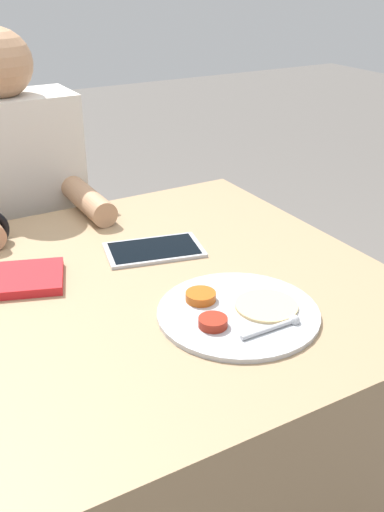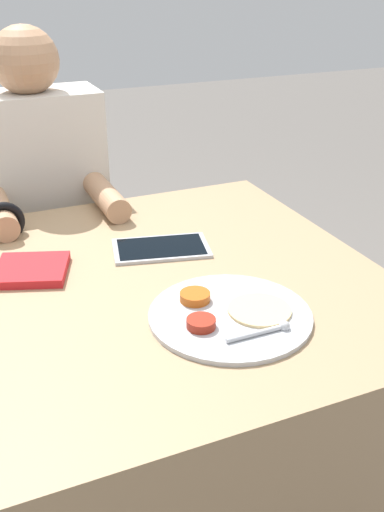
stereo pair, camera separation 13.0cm
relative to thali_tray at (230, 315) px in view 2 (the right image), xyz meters
name	(u,v)px [view 2 (the right image)]	position (x,y,z in m)	size (l,w,h in m)	color
dining_table	(149,414)	(-0.11, 0.21, -0.39)	(1.06, 1.02, 0.76)	#9E7F5B
thali_tray	(230,315)	(0.00, 0.00, 0.00)	(0.33, 0.33, 0.03)	#B7BABF
red_notebook	(32,270)	(-0.33, 0.35, 0.00)	(0.20, 0.19, 0.02)	silver
tablet_device	(161,248)	(-0.01, 0.35, 0.00)	(0.26, 0.19, 0.01)	#B7B7BC
person_diner	(47,242)	(-0.21, 0.88, -0.18)	(0.40, 0.46, 1.24)	black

